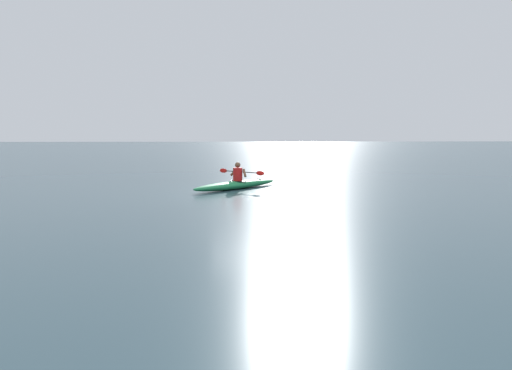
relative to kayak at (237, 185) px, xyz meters
name	(u,v)px	position (x,y,z in m)	size (l,w,h in m)	color
ground_plane	(246,192)	(-0.34, 1.10, -0.16)	(160.00, 160.00, 0.00)	#334C56
kayak	(237,185)	(0.00, 0.00, 0.00)	(3.53, 3.66, 0.31)	#19723F
kayaker	(238,173)	(-0.06, -0.07, 0.45)	(1.70, 1.62, 0.71)	red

